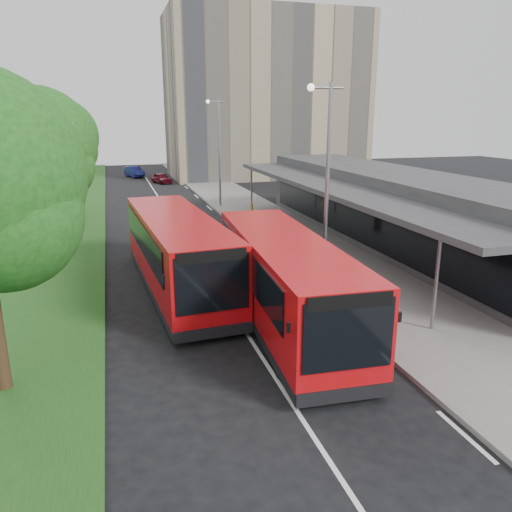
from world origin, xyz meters
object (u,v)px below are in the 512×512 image
(bus_second, at_px, (177,253))
(car_near, at_px, (162,178))
(tree_mid, at_px, (38,152))
(lamp_post_far, at_px, (218,146))
(bollard, at_px, (252,210))
(car_far, at_px, (134,172))
(litter_bin, at_px, (280,230))
(lamp_post_near, at_px, (325,175))
(bus_main, at_px, (285,282))
(tree_far, at_px, (61,141))

(bus_second, xyz_separation_m, car_near, (2.85, 34.39, -1.05))
(tree_mid, distance_m, lamp_post_far, 17.08)
(bollard, distance_m, car_near, 21.57)
(lamp_post_far, relative_size, car_far, 2.12)
(litter_bin, xyz_separation_m, car_near, (-3.98, 27.25, -0.04))
(lamp_post_near, xyz_separation_m, car_far, (-5.33, 42.48, -4.10))
(bus_main, distance_m, car_near, 38.95)
(car_far, bearing_deg, bus_main, -103.34)
(bollard, distance_m, car_far, 28.46)
(tree_far, relative_size, bus_second, 0.73)
(car_far, bearing_deg, car_near, -85.76)
(tree_far, bearing_deg, bus_second, -72.69)
(tree_mid, bearing_deg, lamp_post_near, -32.36)
(tree_mid, distance_m, litter_bin, 13.27)
(bus_second, bearing_deg, bollard, 58.56)
(bus_main, relative_size, car_near, 3.41)
(litter_bin, bearing_deg, bollard, 89.62)
(litter_bin, height_order, car_far, car_far)
(tree_far, relative_size, car_near, 2.56)
(bus_second, xyz_separation_m, car_far, (0.35, 40.90, -0.97))
(bus_main, height_order, car_near, bus_main)
(lamp_post_near, bearing_deg, car_far, 97.15)
(tree_far, bearing_deg, bollard, -19.14)
(litter_bin, bearing_deg, car_near, 98.32)
(bus_main, xyz_separation_m, litter_bin, (3.82, 11.68, -0.97))
(bus_main, bearing_deg, car_near, 93.33)
(bus_main, xyz_separation_m, bus_second, (-3.01, 4.55, 0.03))
(tree_mid, relative_size, car_near, 2.61)
(litter_bin, bearing_deg, bus_main, -108.11)
(tree_far, bearing_deg, litter_bin, -40.11)
(bus_main, bearing_deg, bus_second, 126.57)
(bollard, bearing_deg, car_far, 103.24)
(bus_second, distance_m, car_far, 40.92)
(tree_mid, bearing_deg, tree_far, 90.00)
(bus_main, bearing_deg, car_far, 96.43)
(bus_second, height_order, car_far, bus_second)
(lamp_post_near, xyz_separation_m, litter_bin, (1.15, 8.71, -4.13))
(bus_second, xyz_separation_m, litter_bin, (6.83, 7.13, -1.00))
(bus_second, relative_size, car_far, 2.95)
(litter_bin, relative_size, bollard, 0.92)
(lamp_post_far, bearing_deg, bus_second, -107.15)
(bus_second, distance_m, litter_bin, 9.93)
(tree_mid, distance_m, tree_far, 12.00)
(tree_mid, relative_size, tree_far, 1.02)
(lamp_post_far, height_order, car_near, lamp_post_far)
(car_near, relative_size, car_far, 0.84)
(car_near, distance_m, car_far, 6.98)
(tree_mid, bearing_deg, bollard, 32.10)
(tree_mid, relative_size, lamp_post_far, 1.04)
(lamp_post_far, bearing_deg, tree_far, -175.13)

